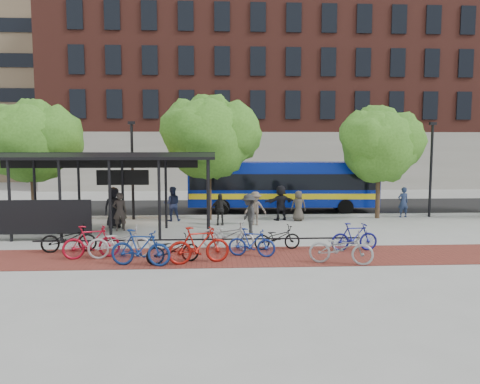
{
  "coord_description": "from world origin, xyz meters",
  "views": [
    {
      "loc": [
        -2.75,
        -21.07,
        3.92
      ],
      "look_at": [
        -1.47,
        1.8,
        1.6
      ],
      "focal_mm": 35.0,
      "sensor_mm": 36.0,
      "label": 1
    }
  ],
  "objects": [
    {
      "name": "brick_strip",
      "position": [
        -2.0,
        -5.0,
        0.0
      ],
      "size": [
        24.0,
        3.0,
        0.01
      ],
      "primitive_type": "cube",
      "color": "maroon",
      "rests_on": "ground"
    },
    {
      "name": "bike_4",
      "position": [
        -4.12,
        -5.77,
        0.48
      ],
      "size": [
        1.92,
        1.26,
        0.95
      ],
      "primitive_type": "imported",
      "rotation": [
        0.0,
        0.0,
        1.95
      ],
      "color": "black",
      "rests_on": "ground"
    },
    {
      "name": "tree_a",
      "position": [
        -11.91,
        3.35,
        4.24
      ],
      "size": [
        4.9,
        4.0,
        6.18
      ],
      "color": "#382619",
      "rests_on": "ground"
    },
    {
      "name": "bus",
      "position": [
        1.23,
        5.89,
        1.67
      ],
      "size": [
        10.91,
        3.03,
        2.91
      ],
      "rotation": [
        0.0,
        0.0,
        -0.06
      ],
      "color": "#081E94",
      "rests_on": "ground"
    },
    {
      "name": "pedestrian_9",
      "position": [
        -1.24,
        -1.09,
        0.9
      ],
      "size": [
        0.86,
        1.26,
        1.8
      ],
      "primitive_type": "imported",
      "rotation": [
        0.0,
        0.0,
        4.89
      ],
      "color": "#282828",
      "rests_on": "ground"
    },
    {
      "name": "bike_5",
      "position": [
        -3.26,
        -5.86,
        0.62
      ],
      "size": [
        2.15,
        1.07,
        1.24
      ],
      "primitive_type": "imported",
      "rotation": [
        0.0,
        0.0,
        1.82
      ],
      "color": "maroon",
      "rests_on": "ground"
    },
    {
      "name": "pedestrian_6",
      "position": [
        1.6,
        2.63,
        0.79
      ],
      "size": [
        0.8,
        0.55,
        1.57
      ],
      "primitive_type": "imported",
      "rotation": [
        0.0,
        0.0,
        3.07
      ],
      "color": "#423C35",
      "rests_on": "ground"
    },
    {
      "name": "bike_10",
      "position": [
        1.41,
        -6.19,
        0.55
      ],
      "size": [
        2.21,
        1.3,
        1.1
      ],
      "primitive_type": "imported",
      "rotation": [
        0.0,
        0.0,
        1.28
      ],
      "color": "gray",
      "rests_on": "ground"
    },
    {
      "name": "bike_1",
      "position": [
        -6.98,
        -4.95,
        0.58
      ],
      "size": [
        2.01,
        1.07,
        1.16
      ],
      "primitive_type": "imported",
      "rotation": [
        0.0,
        0.0,
        1.86
      ],
      "color": "maroon",
      "rests_on": "ground"
    },
    {
      "name": "building_brick",
      "position": [
        10.0,
        26.0,
        10.0
      ],
      "size": [
        55.0,
        14.0,
        20.0
      ],
      "primitive_type": "cube",
      "color": "maroon",
      "rests_on": "ground"
    },
    {
      "name": "lamp_post_left",
      "position": [
        -7.0,
        3.6,
        2.75
      ],
      "size": [
        0.35,
        0.2,
        5.12
      ],
      "color": "black",
      "rests_on": "ground"
    },
    {
      "name": "building_tower",
      "position": [
        -16.0,
        40.0,
        15.0
      ],
      "size": [
        22.0,
        22.0,
        30.0
      ],
      "primitive_type": "cube",
      "color": "#7A664C",
      "rests_on": "ground"
    },
    {
      "name": "pedestrian_1",
      "position": [
        -7.06,
        0.34,
        0.88
      ],
      "size": [
        0.72,
        0.56,
        1.76
      ],
      "primitive_type": "imported",
      "rotation": [
        0.0,
        0.0,
        3.39
      ],
      "color": "#3C3430",
      "rests_on": "ground"
    },
    {
      "name": "bike_rack_rail",
      "position": [
        -3.3,
        -4.1,
        0.0
      ],
      "size": [
        12.0,
        0.05,
        0.95
      ],
      "primitive_type": "cube",
      "color": "black",
      "rests_on": "ground"
    },
    {
      "name": "pedestrian_2",
      "position": [
        -4.91,
        2.93,
        0.89
      ],
      "size": [
        0.95,
        0.78,
        1.78
      ],
      "primitive_type": "imported",
      "rotation": [
        0.0,
        0.0,
        3.28
      ],
      "color": "#212A4E",
      "rests_on": "ground"
    },
    {
      "name": "pedestrian_0",
      "position": [
        -7.49,
        1.18,
        0.97
      ],
      "size": [
        1.13,
        1.01,
        1.94
      ],
      "primitive_type": "imported",
      "rotation": [
        0.0,
        0.0,
        0.54
      ],
      "color": "black",
      "rests_on": "ground"
    },
    {
      "name": "pedestrian_4",
      "position": [
        -2.47,
        1.62,
        0.77
      ],
      "size": [
        0.91,
        0.4,
        1.54
      ],
      "primitive_type": "imported",
      "rotation": [
        0.0,
        0.0,
        6.26
      ],
      "color": "black",
      "rests_on": "ground"
    },
    {
      "name": "bike_7",
      "position": [
        -1.44,
        -5.0,
        0.5
      ],
      "size": [
        1.74,
        0.9,
        1.01
      ],
      "primitive_type": "imported",
      "rotation": [
        0.0,
        0.0,
        1.31
      ],
      "color": "navy",
      "rests_on": "ground"
    },
    {
      "name": "bike_0",
      "position": [
        -8.06,
        -3.94,
        0.52
      ],
      "size": [
        2.04,
        0.96,
        1.03
      ],
      "primitive_type": "imported",
      "rotation": [
        0.0,
        0.0,
        1.72
      ],
      "color": "black",
      "rests_on": "ground"
    },
    {
      "name": "pedestrian_7",
      "position": [
        7.49,
        3.51,
        0.82
      ],
      "size": [
        0.65,
        0.48,
        1.64
      ],
      "primitive_type": "imported",
      "rotation": [
        0.0,
        0.0,
        3.29
      ],
      "color": "navy",
      "rests_on": "ground"
    },
    {
      "name": "lamp_post_right",
      "position": [
        9.0,
        3.6,
        2.75
      ],
      "size": [
        0.35,
        0.2,
        5.12
      ],
      "color": "black",
      "rests_on": "ground"
    },
    {
      "name": "curb",
      "position": [
        0.0,
        4.0,
        0.06
      ],
      "size": [
        160.0,
        0.25,
        0.12
      ],
      "primitive_type": "cube",
      "color": "#B7B7B2",
      "rests_on": "ground"
    },
    {
      "name": "tree_c",
      "position": [
        6.09,
        3.35,
        4.05
      ],
      "size": [
        4.66,
        3.8,
        5.92
      ],
      "color": "#382619",
      "rests_on": "ground"
    },
    {
      "name": "pedestrian_5",
      "position": [
        0.71,
        2.91,
        0.91
      ],
      "size": [
        1.77,
        1.14,
        1.83
      ],
      "primitive_type": "imported",
      "rotation": [
        0.0,
        0.0,
        3.53
      ],
      "color": "black",
      "rests_on": "ground"
    },
    {
      "name": "tree_b",
      "position": [
        -2.9,
        3.35,
        4.46
      ],
      "size": [
        5.15,
        4.2,
        6.47
      ],
      "color": "#382619",
      "rests_on": "ground"
    },
    {
      "name": "bike_11",
      "position": [
        2.43,
        -4.32,
        0.53
      ],
      "size": [
        1.78,
        0.6,
        1.06
      ],
      "primitive_type": "imported",
      "rotation": [
        0.0,
        0.0,
        1.63
      ],
      "color": "navy",
      "rests_on": "ground"
    },
    {
      "name": "bike_6",
      "position": [
        -2.25,
        -3.81,
        0.56
      ],
      "size": [
        2.27,
        1.58,
        1.13
      ],
      "primitive_type": "imported",
      "rotation": [
        0.0,
        0.0,
        1.14
      ],
      "color": "#A8A8AB",
      "rests_on": "ground"
    },
    {
      "name": "bus_shelter",
      "position": [
        -8.13,
        -0.48,
        3.0
      ],
      "size": [
        10.6,
        3.07,
        3.6
      ],
      "color": "black",
      "rests_on": "ground"
    },
    {
      "name": "ground",
      "position": [
        0.0,
        0.0,
        0.0
      ],
      "size": [
        160.0,
        160.0,
        0.0
      ],
      "primitive_type": "plane",
      "color": "#9E9E99",
      "rests_on": "ground"
    },
    {
      "name": "pedestrian_3",
      "position": [
        -0.73,
        1.53,
        0.82
      ],
      "size": [
        1.1,
        0.67,
        1.64
      ],
      "primitive_type": "imported",
      "rotation": [
        0.0,
        0.0,
        -0.06
      ],
      "color": "brown",
      "rests_on": "ground"
    },
    {
      "name": "bike_2",
      "position": [
        -6.02,
        -4.99,
        0.57
      ],
      "size": [
        2.22,
        0.97,
        1.13
      ],
      "primitive_type": "imported",
      "rotation": [
        0.0,
        0.0,
        1.68
      ],
      "color": "#AAAAAC",
      "rests_on": "ground"
    },
    {
      "name": "bike_8",
      "position": [
        -0.4,
        -3.94,
        0.46
      ],
      "size": [
        1.82,
        0.84,
        0.92
      ],
      "primitive_type": "imported",
      "rotation": [
        0.0,
        0.0,
        1.7
      ],
      "color": "black",
      "rests_on": "ground"
    },
    {
      "name": "asphalt_street",
      "position": [
        0.0,
        8.0,
        0.01
      ],
      "size": [
        160.0,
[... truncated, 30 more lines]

